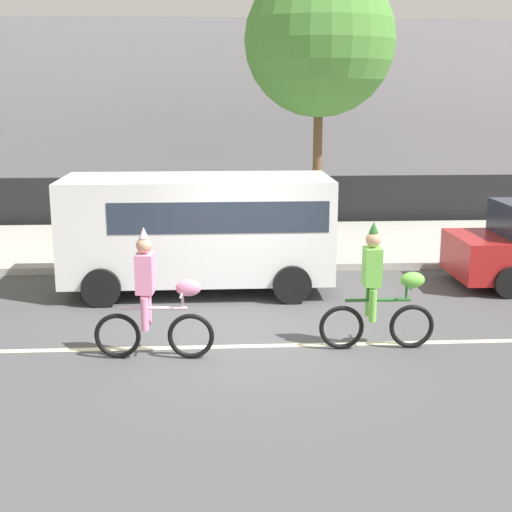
% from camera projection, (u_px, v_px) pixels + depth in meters
% --- Properties ---
extents(ground_plane, '(80.00, 80.00, 0.00)m').
position_uv_depth(ground_plane, '(250.00, 335.00, 11.20)').
color(ground_plane, '#4C4C4F').
extents(road_centre_line, '(36.00, 0.14, 0.01)m').
position_uv_depth(road_centre_line, '(251.00, 346.00, 10.72)').
color(road_centre_line, beige).
rests_on(road_centre_line, ground).
extents(sidewalk_curb, '(60.00, 5.00, 0.15)m').
position_uv_depth(sidewalk_curb, '(236.00, 244.00, 17.51)').
color(sidewalk_curb, '#ADAAA3').
rests_on(sidewalk_curb, ground).
extents(fence_line, '(40.00, 0.08, 1.40)m').
position_uv_depth(fence_line, '(233.00, 201.00, 20.19)').
color(fence_line, black).
rests_on(fence_line, ground).
extents(building_backdrop, '(28.00, 8.00, 6.12)m').
position_uv_depth(building_backdrop, '(232.00, 109.00, 28.03)').
color(building_backdrop, '#99939E').
rests_on(building_backdrop, ground).
extents(parade_cyclist_pink, '(1.72, 0.50, 1.92)m').
position_uv_depth(parade_cyclist_pink, '(154.00, 302.00, 10.06)').
color(parade_cyclist_pink, black).
rests_on(parade_cyclist_pink, ground).
extents(parade_cyclist_lime, '(1.72, 0.50, 1.92)m').
position_uv_depth(parade_cyclist_lime, '(379.00, 294.00, 10.45)').
color(parade_cyclist_lime, black).
rests_on(parade_cyclist_lime, ground).
extents(parked_van_white, '(5.00, 2.22, 2.18)m').
position_uv_depth(parked_van_white, '(201.00, 225.00, 13.49)').
color(parked_van_white, white).
rests_on(parked_van_white, ground).
extents(street_tree_near_lamp, '(3.85, 3.85, 6.77)m').
position_uv_depth(street_tree_near_lamp, '(320.00, 41.00, 18.09)').
color(street_tree_near_lamp, brown).
rests_on(street_tree_near_lamp, sidewalk_curb).
extents(pedestrian_onlooker, '(0.32, 0.20, 1.62)m').
position_uv_depth(pedestrian_onlooker, '(314.00, 194.00, 19.33)').
color(pedestrian_onlooker, '#33333D').
rests_on(pedestrian_onlooker, sidewalk_curb).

